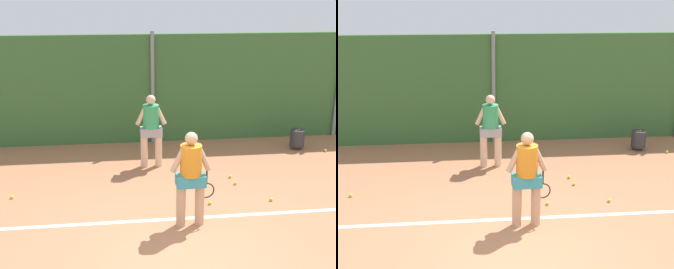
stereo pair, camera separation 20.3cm
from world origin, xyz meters
TOP-DOWN VIEW (x-y plane):
  - ground_plane at (0.00, 1.65)m, footprint 26.89×26.89m
  - hedge_fence_backdrop at (0.00, 5.62)m, footprint 17.48×0.25m
  - fence_post_center at (0.00, 5.44)m, footprint 0.10×0.10m
  - court_baseline_paint at (0.00, 1.14)m, footprint 12.77×0.10m
  - player_foreground_near at (0.23, 0.92)m, footprint 0.78×0.36m
  - player_midcourt at (-0.20, 3.72)m, footprint 0.70×0.36m
  - ball_hopper at (3.59, 4.48)m, footprint 0.36×0.36m
  - tennis_ball_0 at (4.21, 4.16)m, footprint 0.07×0.07m
  - tennis_ball_2 at (0.63, 2.59)m, footprint 0.07×0.07m
  - tennis_ball_3 at (1.93, 1.64)m, footprint 0.07×0.07m
  - tennis_ball_4 at (-3.03, 2.35)m, footprint 0.07×0.07m
  - tennis_ball_5 at (1.42, 2.83)m, footprint 0.07×0.07m
  - tennis_ball_6 at (1.44, 2.47)m, footprint 0.07×0.07m
  - tennis_ball_8 at (0.95, 3.66)m, footprint 0.07×0.07m
  - tennis_ball_9 at (0.73, 1.63)m, footprint 0.07×0.07m

SIDE VIEW (x-z plane):
  - ground_plane at x=0.00m, z-range 0.00..0.00m
  - court_baseline_paint at x=0.00m, z-range 0.00..0.01m
  - tennis_ball_0 at x=4.21m, z-range 0.00..0.07m
  - tennis_ball_2 at x=0.63m, z-range 0.00..0.07m
  - tennis_ball_3 at x=1.93m, z-range 0.00..0.07m
  - tennis_ball_4 at x=-3.03m, z-range 0.00..0.07m
  - tennis_ball_5 at x=1.42m, z-range 0.00..0.07m
  - tennis_ball_6 at x=1.44m, z-range 0.00..0.07m
  - tennis_ball_8 at x=0.95m, z-range 0.00..0.07m
  - tennis_ball_9 at x=0.73m, z-range 0.00..0.07m
  - ball_hopper at x=3.59m, z-range 0.03..0.55m
  - player_foreground_near at x=0.23m, z-range 0.10..1.77m
  - player_midcourt at x=-0.20m, z-range 0.10..1.77m
  - hedge_fence_backdrop at x=0.00m, z-range 0.00..2.82m
  - fence_post_center at x=0.00m, z-range 0.00..2.90m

